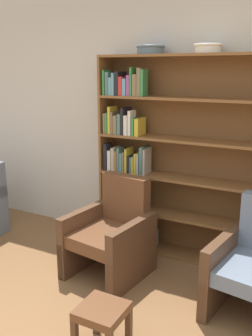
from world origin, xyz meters
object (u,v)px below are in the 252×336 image
at_px(bowl_terracotta, 208,48).
at_px(armchair_leather, 112,234).
at_px(bowl_cream, 150,49).
at_px(footstool, 102,316).
at_px(bookshelf, 181,163).

bearing_deg(bowl_terracotta, armchair_leather, -135.06).
bearing_deg(bowl_terracotta, bowl_cream, 180.00).
distance_m(armchair_leather, footstool, 1.04).
height_order(bowl_cream, armchair_leather, bowl_cream).
xyz_separation_m(bowl_cream, armchair_leather, (-0.08, -0.63, -1.66)).
relative_size(bowl_cream, armchair_leather, 0.31).
height_order(bookshelf, bowl_terracotta, bowl_terracotta).
bearing_deg(bowl_cream, footstool, -76.40).
bearing_deg(bowl_cream, bowl_terracotta, 0.00).
xyz_separation_m(bookshelf, bowl_cream, (-0.35, -0.02, 1.07)).
relative_size(bowl_terracotta, armchair_leather, 0.28).
height_order(bookshelf, bowl_cream, bowl_cream).
bearing_deg(bowl_terracotta, footstool, -96.46).
distance_m(bowl_terracotta, armchair_leather, 1.88).
bearing_deg(armchair_leather, bowl_terracotta, -126.92).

